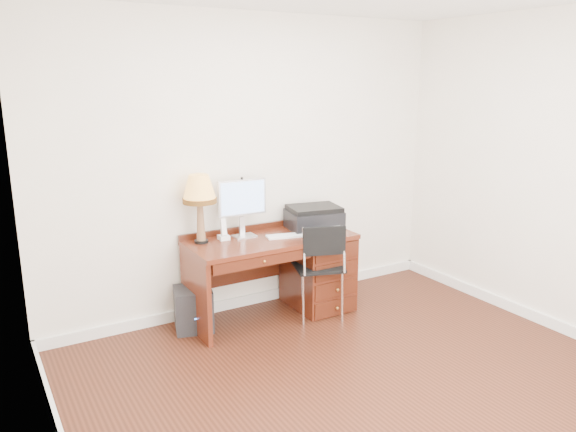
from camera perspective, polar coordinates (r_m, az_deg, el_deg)
ground at (r=4.22m, az=7.88°, el=-16.67°), size 4.00×4.00×0.00m
room_shell at (r=4.65m, az=2.99°, el=-12.82°), size 4.00×4.00×4.00m
desk at (r=5.26m, az=1.35°, el=-5.21°), size 1.50×0.67×0.75m
monitor at (r=4.98m, az=-4.67°, el=1.55°), size 0.45×0.15×0.52m
keyboard at (r=5.03m, az=0.22°, el=-2.00°), size 0.44×0.22×0.02m
mouse_pad at (r=5.12m, az=3.43°, el=-1.70°), size 0.20×0.20×0.04m
printer at (r=5.28m, az=2.66°, el=-0.15°), size 0.54×0.46×0.21m
leg_lamp at (r=4.80m, az=-8.99°, el=2.30°), size 0.29×0.29×0.59m
phone at (r=4.95m, az=-6.56°, el=-1.78°), size 0.09×0.09×0.19m
pen_cup at (r=5.25m, az=1.22°, el=-0.77°), size 0.09×0.09×0.11m
chair at (r=5.04m, az=3.50°, el=-4.58°), size 0.53×0.54×0.89m
equipment_box at (r=5.00m, az=-9.59°, el=-9.27°), size 0.39×0.39×0.37m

